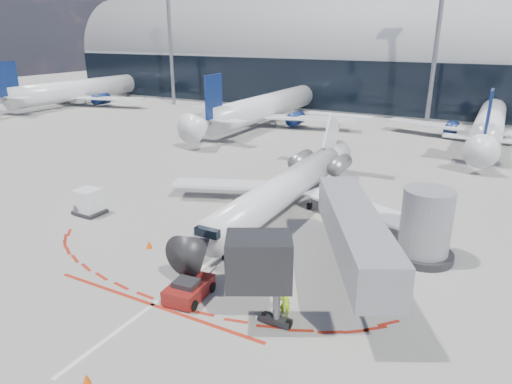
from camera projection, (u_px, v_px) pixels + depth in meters
The scene contains 16 objects.
ground at pixel (253, 230), 34.57m from camera, with size 260.00×260.00×0.00m, color gray.
apron_centerline at pixel (265, 220), 36.23m from camera, with size 0.25×40.00×0.01m, color silver.
apron_stop_bar at pixel (152, 305), 25.02m from camera, with size 14.00×0.25×0.01m, color maroon.
terminal_building at pixel (419, 64), 85.69m from camera, with size 150.00×24.15×24.00m.
jet_bridge at pixel (375, 233), 26.68m from camera, with size 10.03×15.20×4.90m.
light_mast_west at pixel (170, 41), 90.46m from camera, with size 0.70×0.70×25.00m, color slate.
light_mast_centre at pixel (436, 44), 68.04m from camera, with size 0.70×0.70×25.00m, color slate.
regional_jet at pixel (288, 186), 37.38m from camera, with size 21.92×27.03×6.77m.
pushback_tug at pixel (189, 289), 25.56m from camera, with size 2.20×4.71×1.21m.
ramp_worker at pixel (285, 303), 23.74m from camera, with size 0.58×0.38×1.58m, color #A5DF17.
uld_container at pixel (89, 202), 37.17m from camera, with size 2.34×2.01×2.13m.
safety_cone_left at pixel (149, 244), 31.50m from camera, with size 0.41×0.41×0.57m, color #E34604.
safety_cone_right at pixel (86, 378), 19.35m from camera, with size 0.35×0.35×0.49m, color #E34604.
bg_airliner_0 at pixel (78, 75), 92.78m from camera, with size 36.28×38.41×11.74m, color silver, non-canonical shape.
bg_airliner_1 at pixel (266, 89), 72.07m from camera, with size 34.95×37.01×11.31m, color silver, non-canonical shape.
bg_airliner_2 at pixel (493, 103), 61.20m from camera, with size 32.27×34.16×10.44m, color silver, non-canonical shape.
Camera 1 is at (15.25, -27.76, 14.13)m, focal length 32.00 mm.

